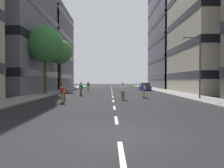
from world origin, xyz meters
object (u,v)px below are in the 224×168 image
at_px(parked_car_near, 145,87).
at_px(skater_1, 88,85).
at_px(skater_0, 144,89).
at_px(street_tree_far, 60,52).
at_px(streetlamp_right, 197,60).
at_px(skater_2, 64,90).
at_px(street_tree_near, 45,44).
at_px(skater_5, 123,90).
at_px(skater_4, 81,88).
at_px(skater_3, 62,92).

bearing_deg(parked_car_near, skater_1, -178.88).
bearing_deg(skater_0, street_tree_far, 131.21).
distance_m(streetlamp_right, skater_2, 14.29).
xyz_separation_m(street_tree_near, street_tree_far, (0.00, 9.11, 0.12)).
distance_m(skater_2, skater_5, 6.10).
bearing_deg(skater_4, street_tree_far, 115.39).
bearing_deg(streetlamp_right, skater_5, -176.05).
relative_size(street_tree_far, skater_2, 5.27).
distance_m(street_tree_near, skater_4, 8.45).
bearing_deg(streetlamp_right, skater_1, 124.12).
bearing_deg(skater_3, skater_5, 28.59).
height_order(skater_0, skater_4, same).
xyz_separation_m(parked_car_near, skater_1, (-11.33, -0.22, 0.32)).
bearing_deg(skater_2, streetlamp_right, 2.43).
height_order(street_tree_near, skater_2, street_tree_near).
bearing_deg(street_tree_near, skater_3, -66.53).
bearing_deg(street_tree_far, skater_0, -48.79).
relative_size(street_tree_near, skater_4, 5.38).
distance_m(skater_1, skater_3, 23.51).
distance_m(skater_3, skater_4, 9.25).
relative_size(street_tree_near, streetlamp_right, 1.47).
height_order(skater_1, skater_4, same).
distance_m(skater_3, skater_5, 6.34).
relative_size(skater_1, skater_5, 1.00).
distance_m(street_tree_far, skater_3, 22.07).
distance_m(parked_car_near, skater_0, 18.42).
height_order(parked_car_near, skater_1, skater_1).
xyz_separation_m(parked_car_near, skater_0, (-3.06, -18.16, 0.32)).
xyz_separation_m(skater_1, skater_4, (0.51, -14.27, -0.03)).
bearing_deg(skater_4, skater_3, -92.50).
bearing_deg(skater_2, skater_5, 0.45).
height_order(street_tree_near, street_tree_far, street_tree_near).
distance_m(skater_0, skater_5, 3.64).
xyz_separation_m(street_tree_near, skater_0, (13.15, -5.90, -6.09)).
relative_size(skater_2, skater_4, 1.00).
bearing_deg(skater_2, skater_3, -79.91).
relative_size(street_tree_far, skater_4, 5.27).
relative_size(street_tree_near, skater_3, 5.38).
distance_m(skater_0, skater_2, 9.07).
relative_size(skater_0, skater_1, 1.00).
distance_m(skater_0, skater_1, 19.75).
distance_m(skater_1, skater_4, 14.28).
height_order(street_tree_far, skater_3, street_tree_far).
height_order(skater_0, skater_1, same).
bearing_deg(skater_1, street_tree_near, -112.06).
distance_m(parked_car_near, skater_2, 23.85).
xyz_separation_m(parked_car_near, street_tree_near, (-16.20, -12.26, 6.41)).
bearing_deg(skater_1, skater_0, -65.25).
bearing_deg(skater_5, skater_4, 129.74).
height_order(skater_4, skater_5, same).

